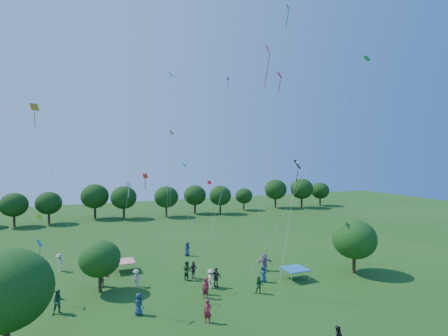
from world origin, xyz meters
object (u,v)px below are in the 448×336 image
(pirate_kite, at_px, (297,167))
(tent_blue, at_px, (295,269))
(near_tree_east, at_px, (354,239))
(red_high_kite, at_px, (255,93))
(near_tree_west, at_px, (5,289))
(near_tree_north, at_px, (100,259))
(tent_red_stripe, at_px, (123,262))

(pirate_kite, bearing_deg, tent_blue, -128.66)
(near_tree_east, distance_m, red_high_kite, 18.15)
(near_tree_west, distance_m, tent_blue, 24.05)
(near_tree_north, relative_size, near_tree_east, 0.84)
(tent_blue, height_order, red_high_kite, red_high_kite)
(near_tree_east, xyz_separation_m, red_high_kite, (-11.49, 0.03, 14.04))
(pirate_kite, distance_m, red_high_kite, 9.32)
(near_tree_west, relative_size, pirate_kite, 0.64)
(tent_blue, xyz_separation_m, pirate_kite, (1.31, 1.64, 9.90))
(near_tree_east, relative_size, tent_red_stripe, 2.51)
(red_high_kite, bearing_deg, near_tree_east, -0.15)
(near_tree_west, relative_size, tent_blue, 3.01)
(near_tree_north, height_order, tent_blue, near_tree_north)
(near_tree_west, distance_m, near_tree_north, 10.45)
(tent_red_stripe, distance_m, tent_blue, 17.52)
(near_tree_east, bearing_deg, near_tree_west, -172.24)
(near_tree_west, relative_size, tent_red_stripe, 3.01)
(near_tree_east, relative_size, red_high_kite, 0.27)
(pirate_kite, xyz_separation_m, red_high_kite, (-6.12, -2.37, 6.62))
(tent_red_stripe, bearing_deg, near_tree_north, -117.10)
(tent_blue, relative_size, pirate_kite, 0.21)
(near_tree_east, distance_m, pirate_kite, 9.48)
(near_tree_east, height_order, tent_red_stripe, near_tree_east)
(near_tree_north, relative_size, red_high_kite, 0.22)
(near_tree_west, height_order, tent_red_stripe, near_tree_west)
(near_tree_west, height_order, pirate_kite, pirate_kite)
(near_tree_east, bearing_deg, near_tree_north, 169.28)
(near_tree_west, distance_m, tent_red_stripe, 16.22)
(near_tree_east, height_order, pirate_kite, pirate_kite)
(red_high_kite, bearing_deg, tent_blue, 8.63)
(near_tree_north, distance_m, pirate_kite, 20.71)
(near_tree_west, height_order, near_tree_north, near_tree_west)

